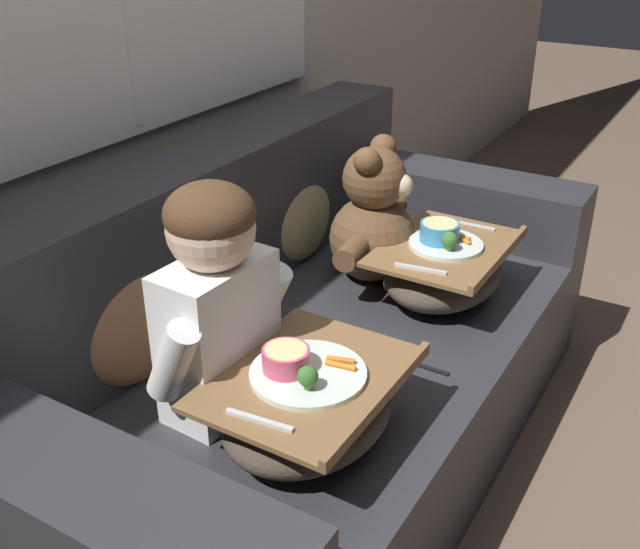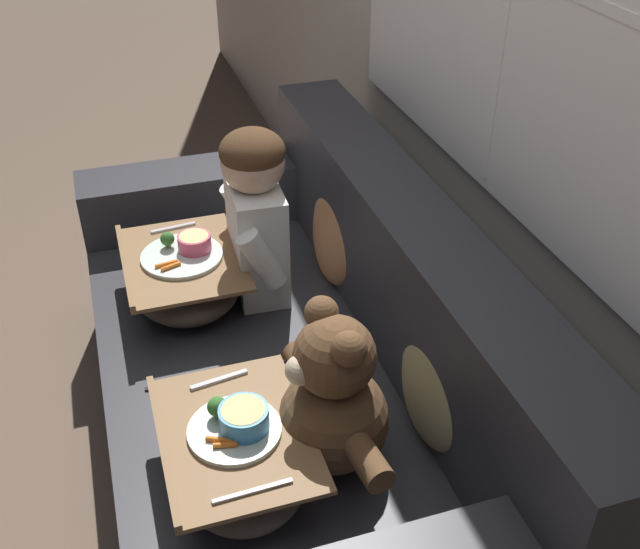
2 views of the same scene
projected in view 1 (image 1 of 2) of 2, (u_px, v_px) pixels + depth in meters
ground_plane at (318, 452)px, 2.19m from camera, size 14.00×14.00×0.00m
couch at (297, 359)px, 2.09m from camera, size 1.93×0.97×0.84m
throw_pillow_behind_child at (129, 306)px, 1.78m from camera, size 0.38×0.18×0.39m
throw_pillow_behind_teddy at (297, 206)px, 2.35m from camera, size 0.35×0.17×0.36m
child_figure at (216, 291)px, 1.60m from camera, size 0.39×0.19×0.54m
teddy_bear at (375, 222)px, 2.22m from camera, size 0.47×0.33×0.43m
lap_tray_child at (308, 404)px, 1.59m from camera, size 0.45×0.35×0.22m
lap_tray_teddy at (444, 269)px, 2.16m from camera, size 0.45×0.33×0.23m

